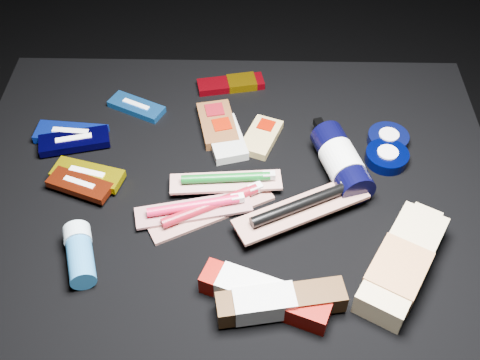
{
  "coord_description": "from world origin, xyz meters",
  "views": [
    {
      "loc": [
        0.03,
        -0.71,
        1.21
      ],
      "look_at": [
        0.01,
        0.01,
        0.42
      ],
      "focal_mm": 45.0,
      "sensor_mm": 36.0,
      "label": 1
    }
  ],
  "objects_px": {
    "bodywash_bottle": "(401,265)",
    "deodorant_stick": "(80,254)",
    "toothpaste_carton_red": "(259,294)",
    "lotion_bottle": "(342,162)"
  },
  "relations": [
    {
      "from": "toothpaste_carton_red",
      "to": "deodorant_stick",
      "type": "bearing_deg",
      "value": -172.02
    },
    {
      "from": "lotion_bottle",
      "to": "toothpaste_carton_red",
      "type": "bearing_deg",
      "value": -136.12
    },
    {
      "from": "deodorant_stick",
      "to": "toothpaste_carton_red",
      "type": "distance_m",
      "value": 0.3
    },
    {
      "from": "lotion_bottle",
      "to": "bodywash_bottle",
      "type": "bearing_deg",
      "value": -88.2
    },
    {
      "from": "bodywash_bottle",
      "to": "deodorant_stick",
      "type": "bearing_deg",
      "value": -151.68
    },
    {
      "from": "deodorant_stick",
      "to": "toothpaste_carton_red",
      "type": "xyz_separation_m",
      "value": [
        0.29,
        -0.07,
        -0.0
      ]
    },
    {
      "from": "deodorant_stick",
      "to": "toothpaste_carton_red",
      "type": "relative_size",
      "value": 0.56
    },
    {
      "from": "bodywash_bottle",
      "to": "lotion_bottle",
      "type": "bearing_deg",
      "value": 138.86
    },
    {
      "from": "lotion_bottle",
      "to": "toothpaste_carton_red",
      "type": "height_order",
      "value": "lotion_bottle"
    },
    {
      "from": "lotion_bottle",
      "to": "toothpaste_carton_red",
      "type": "relative_size",
      "value": 1.0
    }
  ]
}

